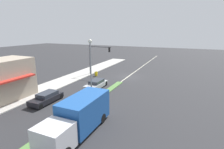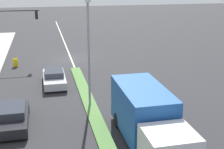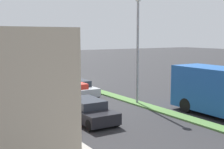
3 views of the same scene
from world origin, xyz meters
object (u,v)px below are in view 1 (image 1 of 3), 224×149
(warning_aframe_sign, at_px, (96,74))
(sedan_dark, at_px, (47,98))
(street_lamp, at_px, (91,63))
(traffic_signal_main, at_px, (96,55))
(delivery_truck, at_px, (79,116))
(pedestrian, at_px, (33,86))
(sedan_silver, at_px, (96,84))

(warning_aframe_sign, height_order, sedan_dark, sedan_dark)
(street_lamp, xyz_separation_m, warning_aframe_sign, (5.71, -11.30, -4.35))
(traffic_signal_main, bearing_deg, sedan_dark, 94.49)
(traffic_signal_main, relative_size, delivery_truck, 0.75)
(traffic_signal_main, bearing_deg, pedestrian, 76.13)
(traffic_signal_main, height_order, pedestrian, traffic_signal_main)
(street_lamp, bearing_deg, traffic_signal_main, -63.42)
(pedestrian, xyz_separation_m, delivery_truck, (-11.41, 5.49, 0.50))
(traffic_signal_main, xyz_separation_m, sedan_silver, (-3.92, 7.19, -3.30))
(delivery_truck, relative_size, sedan_silver, 1.71)
(traffic_signal_main, xyz_separation_m, sedan_dark, (-1.12, 14.33, -3.31))
(pedestrian, bearing_deg, delivery_truck, 154.30)
(street_lamp, height_order, warning_aframe_sign, street_lamp)
(traffic_signal_main, relative_size, sedan_silver, 1.27)
(pedestrian, bearing_deg, sedan_silver, -142.82)
(warning_aframe_sign, relative_size, sedan_silver, 0.19)
(pedestrian, relative_size, delivery_truck, 0.22)
(traffic_signal_main, distance_m, sedan_silver, 8.83)
(street_lamp, xyz_separation_m, delivery_truck, (-2.20, 5.76, -3.31))
(warning_aframe_sign, xyz_separation_m, delivery_truck, (-7.91, 17.06, 1.04))
(warning_aframe_sign, relative_size, sedan_dark, 0.20)
(street_lamp, height_order, sedan_dark, street_lamp)
(delivery_truck, xyz_separation_m, sedan_dark, (7.20, -3.67, -0.88))
(traffic_signal_main, relative_size, street_lamp, 0.76)
(sedan_dark, bearing_deg, traffic_signal_main, -85.51)
(traffic_signal_main, distance_m, street_lamp, 13.72)
(warning_aframe_sign, xyz_separation_m, sedan_silver, (-3.51, 6.25, 0.18))
(street_lamp, height_order, sedan_silver, street_lamp)
(delivery_truck, bearing_deg, warning_aframe_sign, -65.13)
(delivery_truck, height_order, sedan_silver, delivery_truck)
(pedestrian, relative_size, sedan_dark, 0.39)
(traffic_signal_main, xyz_separation_m, pedestrian, (3.09, 12.51, -2.93))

